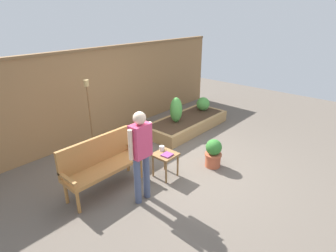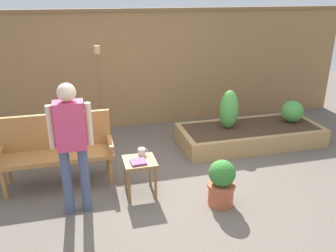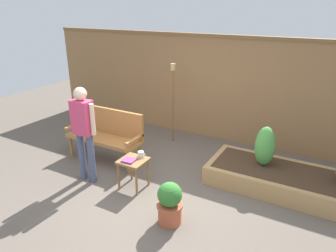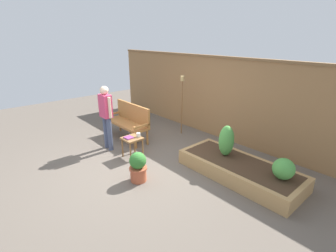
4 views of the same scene
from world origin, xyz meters
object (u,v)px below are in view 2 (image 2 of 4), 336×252
side_table (140,166)px  potted_boxwood (222,183)px  shrub_near_bench (229,109)px  person_by_bench (71,139)px  shrub_far_corner (292,111)px  book_on_table (138,162)px  tiki_torch (99,77)px  garden_bench (57,145)px  cup_on_table (142,152)px

side_table → potted_boxwood: 1.03m
shrub_near_bench → person_by_bench: size_ratio=0.41×
shrub_near_bench → person_by_bench: bearing=-151.4°
potted_boxwood → shrub_far_corner: bearing=39.4°
book_on_table → tiki_torch: size_ratio=0.11×
garden_bench → shrub_near_bench: bearing=11.9°
book_on_table → tiki_torch: tiki_torch is taller
tiki_torch → person_by_bench: size_ratio=1.05×
side_table → tiki_torch: 2.03m
shrub_far_corner → person_by_bench: size_ratio=0.24×
tiki_torch → cup_on_table: bearing=-77.8°
garden_bench → tiki_torch: 1.56m
cup_on_table → shrub_far_corner: 3.03m
garden_bench → cup_on_table: garden_bench is taller
cup_on_table → shrub_near_bench: bearing=31.8°
side_table → tiki_torch: (-0.32, 1.87, 0.73)m
potted_boxwood → shrub_near_bench: shrub_near_bench is taller
book_on_table → shrub_far_corner: (2.93, 1.23, -0.01)m
garden_bench → tiki_torch: bearing=61.9°
side_table → shrub_far_corner: 3.13m
garden_bench → book_on_table: (0.97, -0.66, -0.05)m
shrub_near_bench → cup_on_table: bearing=-148.2°
side_table → cup_on_table: cup_on_table is taller
cup_on_table → person_by_bench: person_by_bench is taller
cup_on_table → tiki_torch: size_ratio=0.08×
garden_bench → cup_on_table: (1.06, -0.45, -0.02)m
garden_bench → shrub_far_corner: garden_bench is taller
side_table → person_by_bench: bearing=-166.4°
side_table → cup_on_table: (0.05, 0.14, 0.13)m
shrub_near_bench → tiki_torch: 2.20m
shrub_far_corner → garden_bench: bearing=-171.7°
cup_on_table → book_on_table: 0.23m
side_table → potted_boxwood: size_ratio=0.81×
book_on_table → person_by_bench: 0.88m
shrub_near_bench → side_table: bearing=-145.7°
cup_on_table → potted_boxwood: (0.85, -0.62, -0.23)m
side_table → person_by_bench: size_ratio=0.31×
tiki_torch → garden_bench: bearing=-118.1°
garden_bench → potted_boxwood: 2.20m
cup_on_table → book_on_table: bearing=-111.7°
shrub_near_bench → shrub_far_corner: bearing=-0.0°
potted_boxwood → side_table: bearing=152.1°
garden_bench → potted_boxwood: (1.91, -1.07, -0.24)m
cup_on_table → garden_bench: bearing=156.7°
book_on_table → person_by_bench: bearing=-175.1°
garden_bench → book_on_table: garden_bench is taller
garden_bench → shrub_near_bench: (2.70, 0.57, 0.08)m
garden_bench → person_by_bench: bearing=-73.8°
side_table → shrub_far_corner: (2.90, 1.16, 0.09)m
garden_bench → person_by_bench: size_ratio=0.92×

